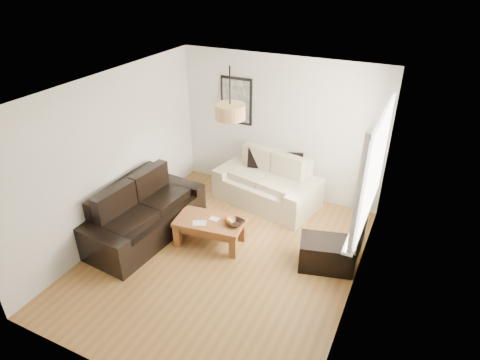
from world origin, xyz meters
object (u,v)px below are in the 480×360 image
at_px(loveseat_cream, 267,180).
at_px(ottoman, 326,254).
at_px(coffee_table, 210,231).
at_px(sofa_leather, 143,211).

bearing_deg(loveseat_cream, ottoman, -29.34).
height_order(loveseat_cream, coffee_table, loveseat_cream).
height_order(sofa_leather, ottoman, sofa_leather).
relative_size(coffee_table, ottoman, 1.36).
relative_size(loveseat_cream, ottoman, 2.34).
xyz_separation_m(loveseat_cream, ottoman, (1.47, -1.29, -0.23)).
xyz_separation_m(loveseat_cream, sofa_leather, (-1.41, -1.79, -0.01)).
bearing_deg(loveseat_cream, coffee_table, -90.26).
height_order(coffee_table, ottoman, ottoman).
height_order(loveseat_cream, ottoman, loveseat_cream).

